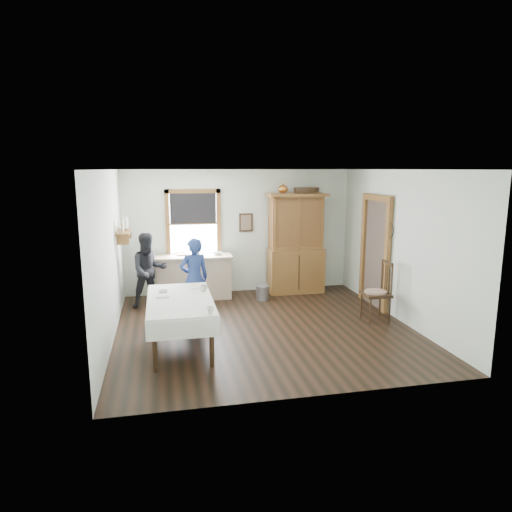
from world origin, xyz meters
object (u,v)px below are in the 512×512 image
work_counter (194,277)px  figure_dark (149,273)px  china_hutch (296,243)px  wicker_basket (281,289)px  dining_table (181,323)px  spindle_chair (376,291)px  pail (263,293)px  woman_blue (194,281)px

work_counter → figure_dark: bearing=-150.2°
china_hutch → wicker_basket: 1.07m
work_counter → dining_table: size_ratio=0.83×
spindle_chair → wicker_basket: bearing=122.9°
figure_dark → dining_table: bearing=-90.6°
wicker_basket → work_counter: bearing=178.2°
pail → figure_dark: figure_dark is taller
pail → woman_blue: woman_blue is taller
work_counter → spindle_chair: spindle_chair is taller
work_counter → woman_blue: (-0.08, -1.34, 0.23)m
china_hutch → pail: bearing=-150.6°
china_hutch → dining_table: 3.87m
spindle_chair → figure_dark: size_ratio=0.80×
work_counter → china_hutch: bearing=3.1°
spindle_chair → wicker_basket: 2.47m
dining_table → spindle_chair: spindle_chair is taller
work_counter → pail: work_counter is taller
dining_table → figure_dark: figure_dark is taller
work_counter → spindle_chair: bearing=-32.6°
wicker_basket → figure_dark: (-2.80, -0.41, 0.60)m
china_hutch → pail: china_hutch is taller
china_hutch → wicker_basket: bearing=-166.0°
dining_table → pail: 2.89m
spindle_chair → wicker_basket: (-1.21, 2.11, -0.46)m
woman_blue → china_hutch: bearing=-161.0°
dining_table → pail: (1.80, 2.25, -0.24)m
dining_table → woman_blue: 1.43m
pail → wicker_basket: pail is taller
work_counter → figure_dark: size_ratio=1.17×
wicker_basket → figure_dark: size_ratio=0.23×
spindle_chair → work_counter: bearing=148.1°
china_hutch → dining_table: china_hutch is taller
china_hutch → pail: (-0.85, -0.47, -0.95)m
spindle_chair → pail: bearing=137.7°
work_counter → spindle_chair: size_ratio=1.46×
woman_blue → figure_dark: woman_blue is taller
woman_blue → spindle_chair: bearing=154.1°
dining_table → spindle_chair: 3.55m
china_hutch → figure_dark: (-3.16, -0.50, -0.41)m
work_counter → figure_dark: 1.05m
figure_dark → wicker_basket: bearing=-5.1°
work_counter → wicker_basket: (1.89, -0.06, -0.37)m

